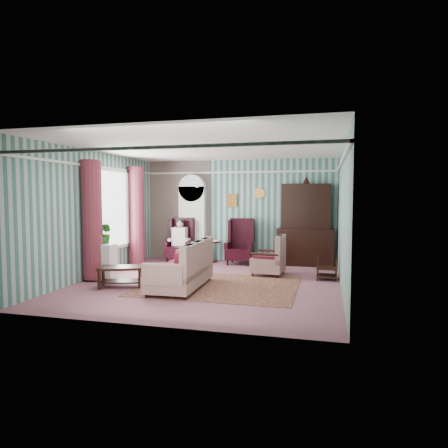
% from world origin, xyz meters
% --- Properties ---
extents(floor, '(6.00, 6.00, 0.00)m').
position_xyz_m(floor, '(0.00, 0.00, 0.00)').
color(floor, '#8C515E').
rests_on(floor, ground).
extents(room_shell, '(5.53, 6.02, 2.91)m').
position_xyz_m(room_shell, '(-0.62, 0.18, 2.01)').
color(room_shell, '#396961').
rests_on(room_shell, ground).
extents(bookcase, '(0.80, 0.28, 2.24)m').
position_xyz_m(bookcase, '(-1.35, 2.84, 1.12)').
color(bookcase, silver).
rests_on(bookcase, floor).
extents(dresser_hutch, '(1.50, 0.56, 2.36)m').
position_xyz_m(dresser_hutch, '(1.90, 2.72, 1.18)').
color(dresser_hutch, black).
rests_on(dresser_hutch, floor).
extents(wingback_left, '(0.76, 0.80, 1.25)m').
position_xyz_m(wingback_left, '(-1.60, 2.45, 0.62)').
color(wingback_left, black).
rests_on(wingback_left, floor).
extents(wingback_right, '(0.76, 0.80, 1.25)m').
position_xyz_m(wingback_right, '(0.15, 2.45, 0.62)').
color(wingback_right, black).
rests_on(wingback_right, floor).
extents(seated_woman, '(0.44, 0.40, 1.18)m').
position_xyz_m(seated_woman, '(-1.60, 2.45, 0.59)').
color(seated_woman, beige).
rests_on(seated_woman, floor).
extents(round_side_table, '(0.50, 0.50, 0.60)m').
position_xyz_m(round_side_table, '(-0.70, 2.60, 0.30)').
color(round_side_table, black).
rests_on(round_side_table, floor).
extents(nest_table, '(0.45, 0.38, 0.54)m').
position_xyz_m(nest_table, '(2.47, 0.90, 0.27)').
color(nest_table, black).
rests_on(nest_table, floor).
extents(plant_stand, '(0.55, 0.35, 0.80)m').
position_xyz_m(plant_stand, '(-2.40, -0.30, 0.40)').
color(plant_stand, silver).
rests_on(plant_stand, floor).
extents(rug, '(3.20, 2.60, 0.01)m').
position_xyz_m(rug, '(0.30, -0.30, 0.01)').
color(rug, '#481D18').
rests_on(rug, floor).
extents(sofa, '(1.00, 2.00, 1.10)m').
position_xyz_m(sofa, '(-0.40, -0.69, 0.55)').
color(sofa, beige).
rests_on(sofa, floor).
extents(floral_armchair, '(0.96, 0.87, 1.06)m').
position_xyz_m(floral_armchair, '(1.12, 1.11, 0.53)').
color(floral_armchair, beige).
rests_on(floral_armchair, floor).
extents(coffee_table, '(1.02, 0.77, 0.43)m').
position_xyz_m(coffee_table, '(-1.63, -0.87, 0.21)').
color(coffee_table, black).
rests_on(coffee_table, floor).
extents(potted_plant_a, '(0.41, 0.38, 0.37)m').
position_xyz_m(potted_plant_a, '(-2.43, -0.38, 0.99)').
color(potted_plant_a, '#1C4A17').
rests_on(potted_plant_a, plant_stand).
extents(potted_plant_b, '(0.31, 0.28, 0.45)m').
position_xyz_m(potted_plant_b, '(-2.38, -0.16, 1.03)').
color(potted_plant_b, '#164918').
rests_on(potted_plant_b, plant_stand).
extents(potted_plant_c, '(0.29, 0.29, 0.40)m').
position_xyz_m(potted_plant_c, '(-2.45, -0.22, 1.00)').
color(potted_plant_c, '#295319').
rests_on(potted_plant_c, plant_stand).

